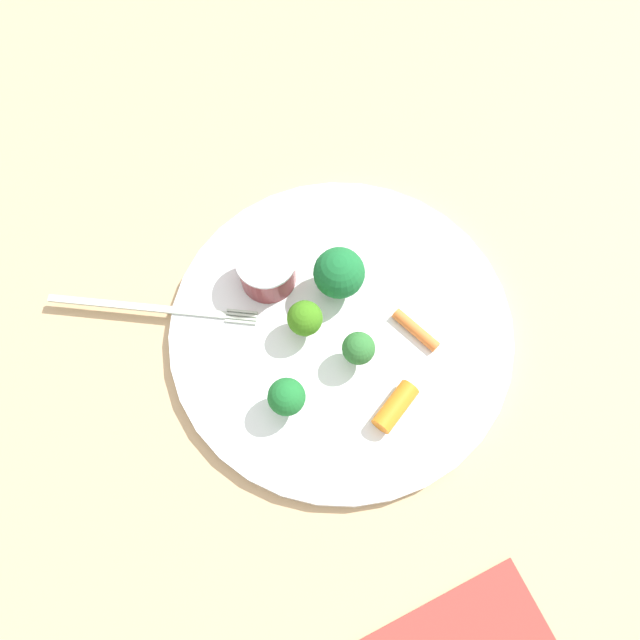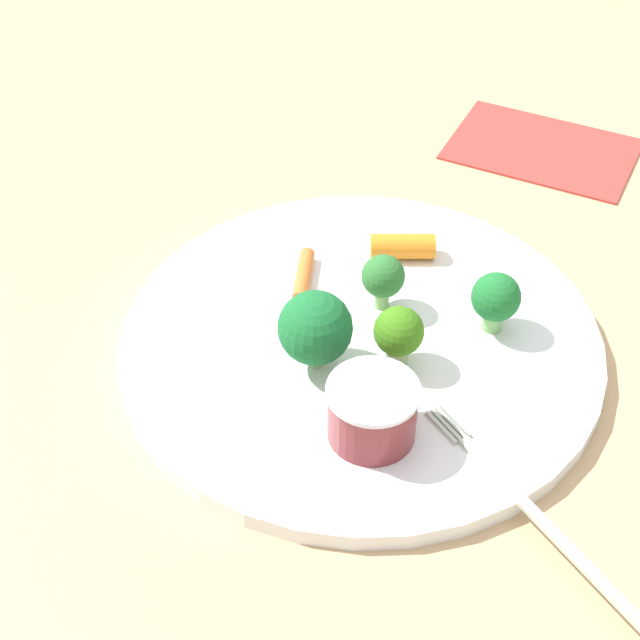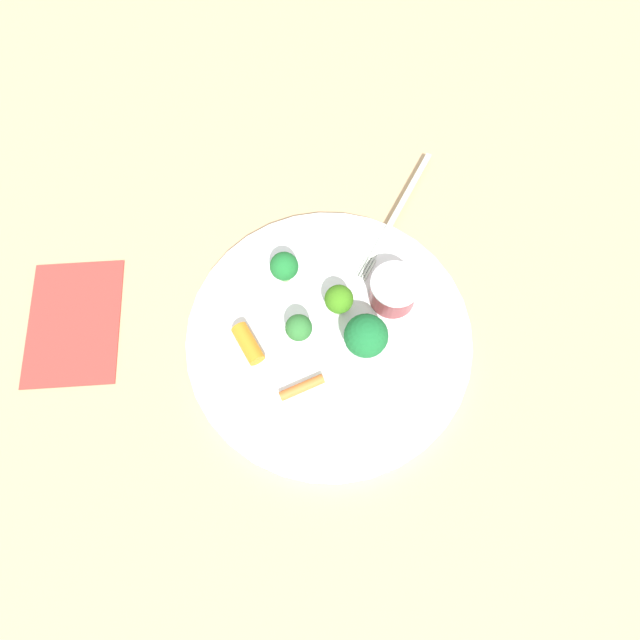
# 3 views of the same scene
# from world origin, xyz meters

# --- Properties ---
(ground_plane) EXTENTS (2.40, 2.40, 0.00)m
(ground_plane) POSITION_xyz_m (0.00, 0.00, 0.00)
(ground_plane) COLOR tan
(plate) EXTENTS (0.31, 0.31, 0.01)m
(plate) POSITION_xyz_m (0.00, 0.00, 0.01)
(plate) COLOR white
(plate) RESTS_ON ground_plane
(sauce_cup) EXTENTS (0.05, 0.05, 0.04)m
(sauce_cup) POSITION_xyz_m (-0.06, 0.05, 0.03)
(sauce_cup) COLOR maroon
(sauce_cup) RESTS_ON plate
(broccoli_floret_0) EXTENTS (0.03, 0.03, 0.04)m
(broccoli_floret_0) POSITION_xyz_m (0.01, -0.03, 0.04)
(broccoli_floret_0) COLOR #7EB262
(broccoli_floret_0) RESTS_ON plate
(broccoli_floret_1) EXTENTS (0.03, 0.03, 0.04)m
(broccoli_floret_1) POSITION_xyz_m (-0.03, -0.00, 0.04)
(broccoli_floret_1) COLOR #89AD6D
(broccoli_floret_1) RESTS_ON plate
(broccoli_floret_2) EXTENTS (0.03, 0.03, 0.04)m
(broccoli_floret_2) POSITION_xyz_m (-0.05, -0.07, 0.04)
(broccoli_floret_2) COLOR #81BA6C
(broccoli_floret_2) RESTS_ON plate
(broccoli_floret_3) EXTENTS (0.05, 0.05, 0.05)m
(broccoli_floret_3) POSITION_xyz_m (-0.00, 0.04, 0.04)
(broccoli_floret_3) COLOR #85B56D
(broccoli_floret_3) RESTS_ON plate
(carrot_stick_0) EXTENTS (0.04, 0.05, 0.02)m
(carrot_stick_0) POSITION_xyz_m (0.04, -0.08, 0.02)
(carrot_stick_0) COLOR orange
(carrot_stick_0) RESTS_ON plate
(carrot_stick_1) EXTENTS (0.04, 0.04, 0.01)m
(carrot_stick_1) POSITION_xyz_m (0.07, -0.01, 0.02)
(carrot_stick_1) COLOR orange
(carrot_stick_1) RESTS_ON plate
(fork) EXTENTS (0.19, 0.04, 0.00)m
(fork) POSITION_xyz_m (-0.17, 0.03, 0.01)
(fork) COLOR #B7C2B2
(fork) RESTS_ON plate
(napkin) EXTENTS (0.18, 0.15, 0.00)m
(napkin) POSITION_xyz_m (0.07, -0.28, 0.00)
(napkin) COLOR #BB3932
(napkin) RESTS_ON ground_plane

